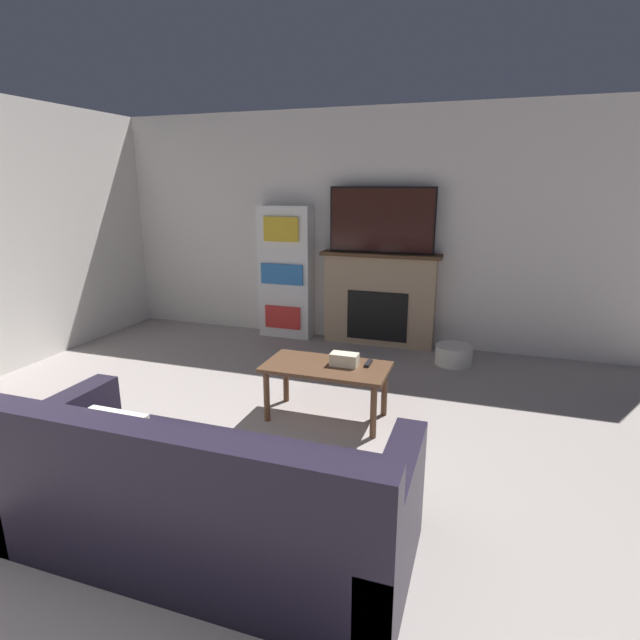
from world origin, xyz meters
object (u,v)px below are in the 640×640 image
Objects in this scene: couch at (202,499)px; storage_basket at (454,355)px; fireplace at (379,299)px; coffee_table at (326,373)px; tv at (382,220)px; bookshelf at (286,272)px.

storage_basket is at bearing 72.57° from couch.
storage_basket is (1.04, 3.30, -0.19)m from couch.
fireplace reaches higher than coffee_table.
bookshelf is at bearing -179.84° from tv.
storage_basket is (0.91, -0.43, -0.45)m from fireplace.
storage_basket is (0.90, 1.65, -0.29)m from coffee_table.
couch reaches higher than coffee_table.
tv is at bearing 155.76° from storage_basket.
couch is 1.66m from coffee_table.
coffee_table is 2.56× the size of storage_basket.
bookshelf is at bearing 105.83° from couch.
fireplace is 0.91m from tv.
fireplace reaches higher than couch.
fireplace is 1.16× the size of tv.
tv is 1.21× the size of coffee_table.
fireplace is 2.08m from coffee_table.
fireplace is 1.40× the size of coffee_table.
tv is at bearing -90.00° from fireplace.
couch is (-0.12, -3.71, -1.18)m from tv.
bookshelf reaches higher than coffee_table.
couch is 3.46m from storage_basket.
coffee_table is at bearing 85.19° from couch.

